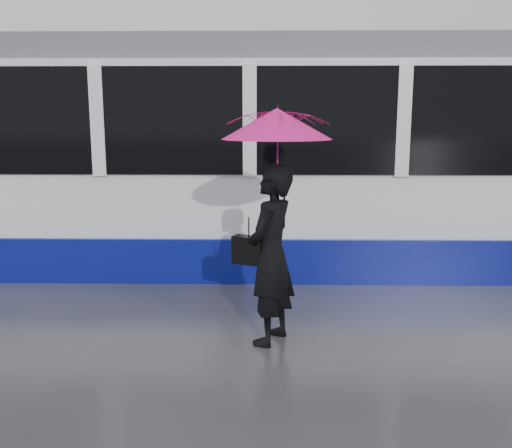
{
  "coord_description": "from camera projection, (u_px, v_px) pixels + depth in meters",
  "views": [
    {
      "loc": [
        1.1,
        -6.28,
        2.27
      ],
      "look_at": [
        0.98,
        -0.13,
        1.1
      ],
      "focal_mm": 40.0,
      "sensor_mm": 36.0,
      "label": 1
    }
  ],
  "objects": [
    {
      "name": "ground",
      "position": [
        172.0,
        315.0,
        6.61
      ],
      "size": [
        90.0,
        90.0,
        0.0
      ],
      "primitive_type": "plane",
      "color": "#2B2B30",
      "rests_on": "ground"
    },
    {
      "name": "rails",
      "position": [
        198.0,
        260.0,
        9.06
      ],
      "size": [
        34.0,
        1.51,
        0.02
      ],
      "color": "#3F3D38",
      "rests_on": "ground"
    },
    {
      "name": "tram",
      "position": [
        416.0,
        158.0,
        8.69
      ],
      "size": [
        26.0,
        2.56,
        3.35
      ],
      "color": "white",
      "rests_on": "ground"
    },
    {
      "name": "woman",
      "position": [
        271.0,
        255.0,
        5.66
      ],
      "size": [
        0.67,
        0.78,
        1.81
      ],
      "primitive_type": "imported",
      "rotation": [
        0.0,
        0.0,
        -2.0
      ],
      "color": "black",
      "rests_on": "ground"
    },
    {
      "name": "umbrella",
      "position": [
        277.0,
        146.0,
        5.46
      ],
      "size": [
        1.41,
        1.41,
        1.22
      ],
      "rotation": [
        0.0,
        0.0,
        -0.43
      ],
      "color": "#DB1288",
      "rests_on": "ground"
    },
    {
      "name": "handbag",
      "position": [
        249.0,
        250.0,
        5.68
      ],
      "size": [
        0.35,
        0.26,
        0.46
      ],
      "rotation": [
        0.0,
        0.0,
        -0.43
      ],
      "color": "black",
      "rests_on": "ground"
    }
  ]
}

